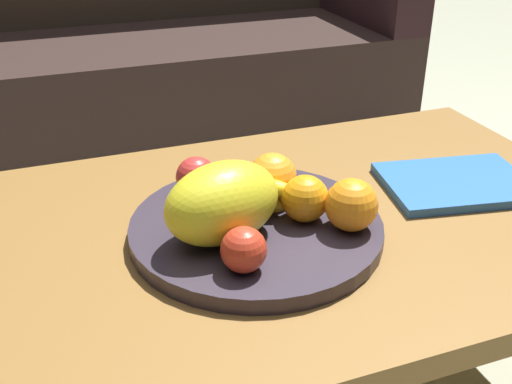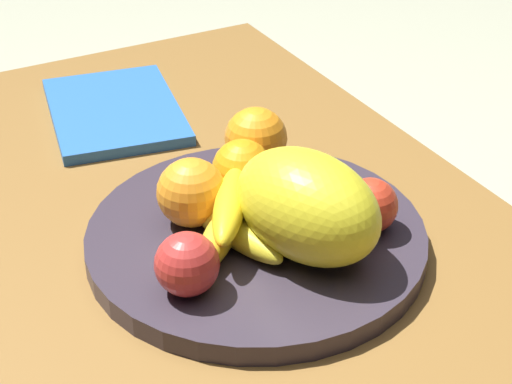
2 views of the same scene
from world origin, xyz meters
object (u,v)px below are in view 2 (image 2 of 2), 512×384
Objects in this scene: orange_front at (191,193)px; apple_left at (370,205)px; coffee_table at (229,275)px; magazine at (113,111)px; fruit_bowl at (256,238)px; banana_bunch at (229,223)px; melon_large_front at (307,206)px; orange_right at (242,169)px; apple_front at (187,264)px; orange_left at (256,138)px.

orange_front reaches higher than apple_left.
coffee_table is 15.34× the size of orange_front.
coffee_table is 4.83× the size of magazine.
fruit_bowl is 0.39m from magazine.
apple_left reaches higher than banana_bunch.
melon_large_front is (-0.08, -0.06, 0.12)m from coffee_table.
magazine is at bearing 8.98° from orange_right.
fruit_bowl is 0.10m from melon_large_front.
fruit_bowl is 4.88× the size of orange_front.
orange_right is 0.45× the size of banana_bunch.
banana_bunch is at bearing -161.69° from orange_front.
apple_left is at bearing -118.01° from coffee_table.
orange_right reaches higher than fruit_bowl.
melon_large_front reaches higher than orange_right.
orange_front is (0.11, 0.08, -0.02)m from melon_large_front.
coffee_table is 6.85× the size of melon_large_front.
melon_large_front is 0.09m from apple_left.
fruit_bowl is at bearing -61.21° from apple_front.
orange_left is (0.18, -0.04, -0.02)m from melon_large_front.
melon_large_front is at bearing -89.67° from apple_front.
apple_front is 0.22m from apple_left.
coffee_table is 0.37m from magazine.
orange_front is at bearing 18.31° from banana_bunch.
banana_bunch is at bearing 71.02° from apple_left.
apple_front is (-0.08, 0.08, 0.10)m from coffee_table.
melon_large_front is 0.13m from orange_right.
apple_left is 0.47m from magazine.
coffee_table is 3.15× the size of fruit_bowl.
orange_right is (0.02, -0.08, -0.00)m from orange_front.
coffee_table is at bearing 61.99° from apple_left.
orange_right reaches higher than apple_left.
melon_large_front reaches higher than fruit_bowl.
orange_front is at bearing -174.25° from magazine.
apple_front is 0.46m from magazine.
apple_left is at bearing -122.40° from orange_front.
orange_left reaches higher than banana_bunch.
orange_front is 0.06m from banana_bunch.
banana_bunch is (-0.06, -0.02, -0.01)m from orange_front.
apple_front is 0.41× the size of banana_bunch.
apple_left is (-0.11, -0.17, -0.01)m from orange_front.
coffee_table is 0.12m from orange_right.
melon_large_front reaches higher than apple_left.
banana_bunch reaches higher than coffee_table.
banana_bunch is (0.05, 0.07, -0.03)m from melon_large_front.
magazine is (0.37, 0.00, 0.05)m from coffee_table.
apple_left is (-0.06, -0.11, 0.04)m from fruit_bowl.
melon_large_front reaches higher than orange_front.
magazine is (0.44, 0.06, -0.08)m from melon_large_front.
apple_front is 0.09m from banana_bunch.
orange_left is at bearing -41.57° from orange_right.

